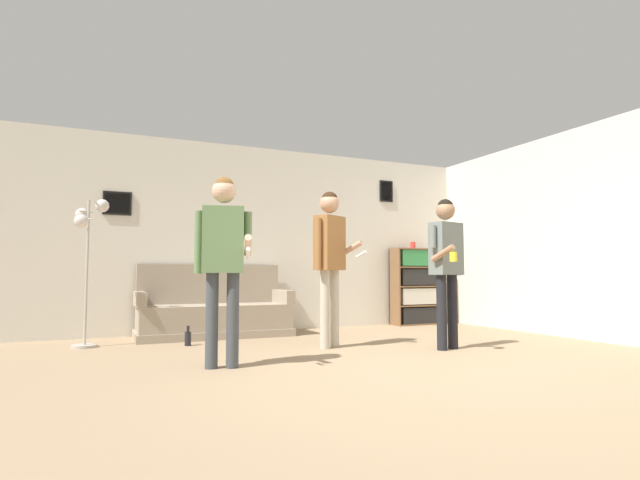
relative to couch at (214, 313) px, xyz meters
The scene contains 11 objects.
ground_plane 3.55m from the couch, 72.06° to the right, with size 20.00×20.00×0.00m, color #937A5B.
wall_back 1.56m from the couch, 20.67° to the left, with size 8.53×0.08×2.70m.
wall_right 4.56m from the couch, 19.62° to the right, with size 0.06×6.14×2.70m.
couch is the anchor object (origin of this frame).
bookshelf 3.38m from the couch, ahead, with size 0.85×0.30×1.24m.
floor_lamp 1.83m from the couch, 164.33° to the right, with size 0.36×0.39×1.68m.
person_player_foreground_left 2.44m from the couch, 100.09° to the right, with size 0.49×0.54×1.69m.
person_player_foreground_center 2.01m from the couch, 58.24° to the right, with size 0.60×0.39×1.76m.
person_watcher_holding_cup 3.13m from the couch, 46.63° to the right, with size 0.49×0.49×1.65m.
bottle_on_floor 0.92m from the couch, 120.55° to the right, with size 0.07×0.07×0.23m.
drinking_cup 3.45m from the couch, ahead, with size 0.09×0.09×0.11m.
Camera 1 is at (-2.49, -3.31, 0.82)m, focal length 28.00 mm.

